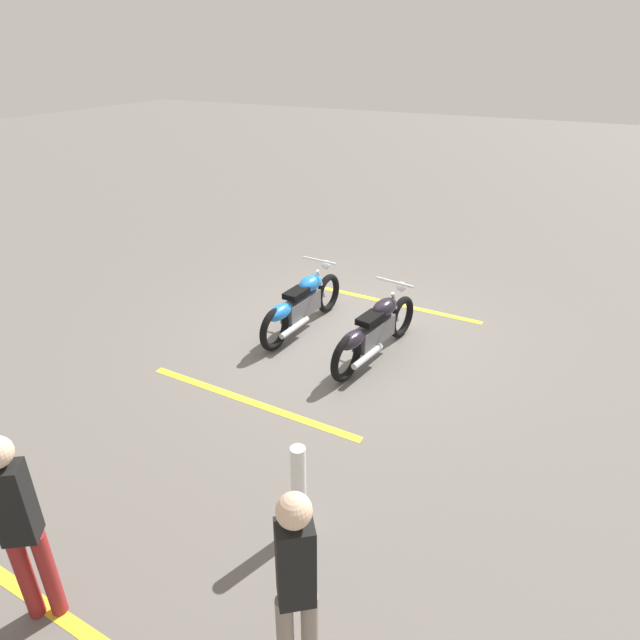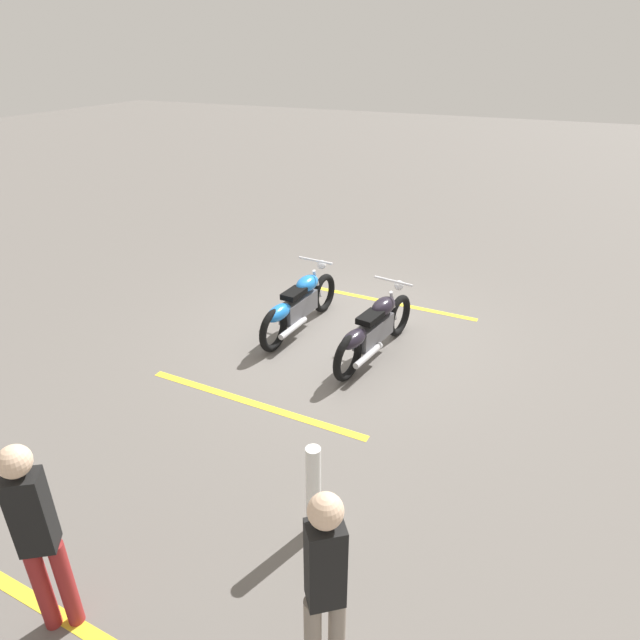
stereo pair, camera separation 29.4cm
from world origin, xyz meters
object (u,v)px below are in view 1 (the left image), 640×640
Objects in this scene: bystander_near_row at (20,524)px; bollard_post at (299,491)px; motorcycle_bright_foreground at (301,304)px; bystander_secondary at (296,585)px; motorcycle_dark_foreground at (374,330)px.

bystander_near_row is 1.79× the size of bollard_post.
motorcycle_bright_foreground is 1.25× the size of bystander_near_row.
bystander_near_row is (5.27, 0.51, 0.53)m from motorcycle_bright_foreground.
motorcycle_bright_foreground is 4.10m from bollard_post.
bystander_secondary reaches higher than motorcycle_bright_foreground.
bystander_secondary is (-0.48, 2.07, -0.01)m from bystander_near_row.
motorcycle_bright_foreground is 1.27× the size of bystander_secondary.
bystander_secondary is at bearing 68.75° from bystander_near_row.
motorcycle_bright_foreground is at bearing 86.99° from motorcycle_dark_foreground.
bystander_secondary reaches higher than bollard_post.
bollard_post is at bearing 171.18° from bystander_secondary.
motorcycle_dark_foreground is 1.26× the size of bystander_secondary.
bollard_post is at bearing 105.04° from bystander_near_row.
bystander_near_row is 1.01× the size of bystander_secondary.
motorcycle_dark_foreground is 5.08m from bystander_near_row.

